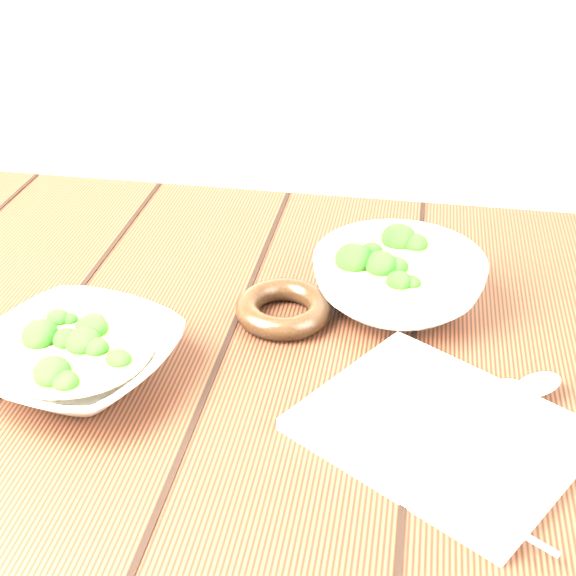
{
  "coord_description": "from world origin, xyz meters",
  "views": [
    {
      "loc": [
        0.17,
        -0.68,
        1.25
      ],
      "look_at": [
        0.04,
        0.05,
        0.8
      ],
      "focal_mm": 50.0,
      "sensor_mm": 36.0,
      "label": 1
    }
  ],
  "objects": [
    {
      "name": "table",
      "position": [
        0.0,
        0.0,
        0.63
      ],
      "size": [
        1.2,
        0.8,
        0.75
      ],
      "color": "#381A10",
      "rests_on": "ground"
    },
    {
      "name": "soup_bowl_front",
      "position": [
        -0.15,
        -0.08,
        0.78
      ],
      "size": [
        0.24,
        0.24,
        0.05
      ],
      "color": "silver",
      "rests_on": "table"
    },
    {
      "name": "soup_bowl_back",
      "position": [
        0.16,
        0.12,
        0.78
      ],
      "size": [
        0.26,
        0.26,
        0.07
      ],
      "color": "silver",
      "rests_on": "table"
    },
    {
      "name": "trivet",
      "position": [
        0.03,
        0.06,
        0.76
      ],
      "size": [
        0.12,
        0.12,
        0.03
      ],
      "primitive_type": "torus",
      "rotation": [
        0.0,
        0.0,
        0.13
      ],
      "color": "black",
      "rests_on": "table"
    },
    {
      "name": "napkin",
      "position": [
        0.21,
        -0.1,
        0.76
      ],
      "size": [
        0.3,
        0.29,
        0.01
      ],
      "primitive_type": "cube",
      "rotation": [
        0.0,
        0.0,
        -0.56
      ],
      "color": "beige",
      "rests_on": "table"
    },
    {
      "name": "spoon_left",
      "position": [
        0.23,
        -0.07,
        0.77
      ],
      "size": [
        0.16,
        0.14,
        0.01
      ],
      "color": "#AFAA9A",
      "rests_on": "napkin"
    },
    {
      "name": "spoon_right",
      "position": [
        0.27,
        -0.06,
        0.77
      ],
      "size": [
        0.16,
        0.15,
        0.01
      ],
      "color": "#AFAA9A",
      "rests_on": "napkin"
    }
  ]
}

